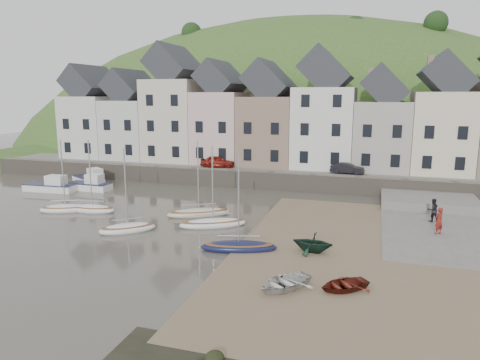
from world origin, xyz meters
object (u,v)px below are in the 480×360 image
(sailboat_0, at_px, (65,208))
(car_right, at_px, (347,168))
(rowboat_red, at_px, (344,284))
(rowboat_white, at_px, (284,282))
(person_dark, at_px, (433,210))
(car_left, at_px, (218,161))
(rowboat_green, at_px, (313,242))
(person_red, at_px, (439,221))

(sailboat_0, distance_m, car_right, 27.66)
(sailboat_0, xyz_separation_m, car_right, (22.13, 16.48, 1.91))
(rowboat_red, bearing_deg, rowboat_white, -114.23)
(rowboat_white, relative_size, car_right, 0.88)
(sailboat_0, xyz_separation_m, person_dark, (29.31, 5.55, 0.75))
(sailboat_0, distance_m, rowboat_white, 22.84)
(rowboat_white, distance_m, rowboat_red, 3.01)
(person_dark, height_order, car_left, car_left)
(sailboat_0, distance_m, rowboat_red, 25.24)
(rowboat_white, xyz_separation_m, rowboat_green, (0.64, 5.71, 0.34))
(rowboat_red, xyz_separation_m, car_right, (-1.54, 25.23, 1.84))
(person_red, bearing_deg, sailboat_0, -39.23)
(car_left, relative_size, car_right, 1.11)
(rowboat_red, distance_m, person_dark, 15.38)
(rowboat_white, xyz_separation_m, person_dark, (8.54, 15.05, 0.64))
(person_red, bearing_deg, rowboat_red, 19.15)
(rowboat_green, bearing_deg, person_dark, 145.26)
(sailboat_0, xyz_separation_m, rowboat_green, (21.41, -3.79, 0.45))
(sailboat_0, distance_m, person_dark, 29.84)
(person_red, height_order, person_dark, person_red)
(person_red, bearing_deg, rowboat_green, -6.30)
(person_red, distance_m, person_dark, 3.30)
(sailboat_0, bearing_deg, person_red, 4.38)
(rowboat_white, height_order, rowboat_red, rowboat_white)
(sailboat_0, relative_size, person_dark, 3.52)
(person_dark, bearing_deg, sailboat_0, -9.91)
(rowboat_green, height_order, person_dark, person_dark)
(sailboat_0, height_order, rowboat_green, sailboat_0)
(rowboat_green, relative_size, person_dark, 1.38)
(rowboat_green, distance_m, car_left, 24.52)
(person_red, height_order, car_right, car_right)
(person_red, xyz_separation_m, car_right, (-7.20, 14.24, 1.10))
(rowboat_green, height_order, car_left, car_left)
(sailboat_0, relative_size, car_right, 1.81)
(rowboat_white, relative_size, person_dark, 1.72)
(rowboat_green, bearing_deg, sailboat_0, -94.58)
(rowboat_white, bearing_deg, car_right, 123.40)
(rowboat_white, height_order, car_right, car_right)
(sailboat_0, bearing_deg, person_dark, 10.72)
(rowboat_green, height_order, person_red, person_red)
(rowboat_white, xyz_separation_m, person_red, (8.57, 11.75, 0.70))
(rowboat_red, distance_m, car_right, 25.34)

